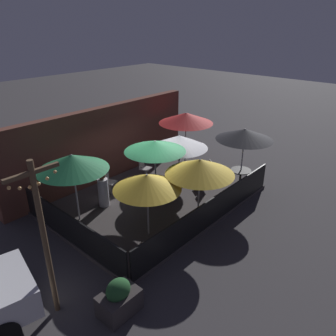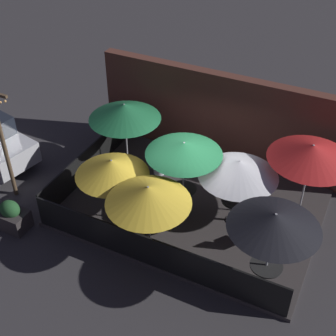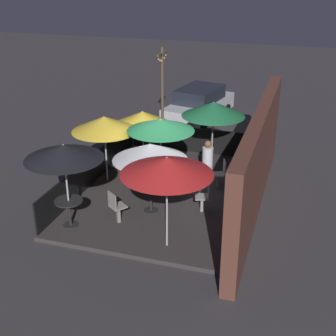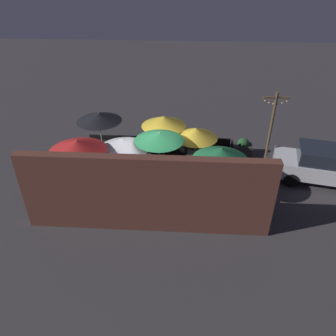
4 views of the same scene
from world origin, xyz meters
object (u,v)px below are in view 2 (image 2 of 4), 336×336
object	(u,v)px
patio_chair_1	(260,233)
patio_umbrella_5	(112,167)
patio_umbrella_1	(275,221)
light_post	(2,137)
patio_umbrella_3	(125,111)
patio_chair_0	(238,173)
planter_box	(12,216)
patio_umbrella_4	(148,195)
patio_umbrella_0	(239,168)
patio_chair_2	(188,156)
dining_table_0	(235,204)
dining_table_2	(183,193)
patio_umbrella_2	(184,148)
patio_umbrella_6	(312,152)
dining_table_1	(266,270)
patron_0	(159,158)

from	to	relation	value
patio_chair_1	patio_umbrella_5	bearing A→B (deg)	45.20
patio_umbrella_1	light_post	world-z (taller)	light_post
patio_umbrella_3	patio_umbrella_5	distance (m)	2.45
patio_chair_0	planter_box	size ratio (longest dim) A/B	1.01
patio_umbrella_4	patio_umbrella_0	bearing A→B (deg)	53.41
patio_umbrella_4	planter_box	distance (m)	4.33
patio_umbrella_5	patio_chair_2	xyz separation A→B (m)	(0.88, 2.94, -1.28)
dining_table_0	patio_umbrella_1	bearing A→B (deg)	-52.29
dining_table_2	patio_chair_1	size ratio (longest dim) A/B	0.80
patio_umbrella_0	patio_umbrella_3	bearing A→B (deg)	166.73
dining_table_2	patio_chair_0	xyz separation A→B (m)	(1.06, 1.66, -0.08)
patio_umbrella_0	dining_table_0	size ratio (longest dim) A/B	2.75
patio_chair_1	light_post	world-z (taller)	light_post
patio_umbrella_2	patio_chair_0	xyz separation A→B (m)	(1.06, 1.66, -1.62)
patio_umbrella_6	patio_chair_1	world-z (taller)	patio_umbrella_6
dining_table_1	patio_chair_1	size ratio (longest dim) A/B	0.81
patio_umbrella_1	dining_table_2	size ratio (longest dim) A/B	3.13
patio_umbrella_3	dining_table_0	size ratio (longest dim) A/B	2.95
dining_table_1	patio_chair_1	bearing A→B (deg)	112.78
dining_table_1	patio_chair_1	xyz separation A→B (m)	(-0.49, 1.17, -0.07)
dining_table_2	patio_umbrella_5	bearing A→B (deg)	-143.21
dining_table_1	light_post	bearing A→B (deg)	178.82
patio_umbrella_4	patio_chair_2	world-z (taller)	patio_umbrella_4
dining_table_0	dining_table_2	xyz separation A→B (m)	(-1.48, -0.18, -0.01)
dining_table_1	patio_chair_2	xyz separation A→B (m)	(-3.57, 3.47, -0.11)
patio_umbrella_5	light_post	xyz separation A→B (m)	(-3.34, -0.37, 0.19)
patio_umbrella_5	dining_table_2	world-z (taller)	patio_umbrella_5
patio_umbrella_2	patio_umbrella_0	bearing A→B (deg)	6.79
patio_umbrella_2	patio_chair_2	bearing A→B (deg)	110.19
patio_umbrella_1	patio_chair_0	size ratio (longest dim) A/B	2.57
patio_chair_1	planter_box	bearing A→B (deg)	54.45
dining_table_0	dining_table_1	bearing A→B (deg)	-52.29
dining_table_0	dining_table_2	distance (m)	1.49
patio_umbrella_6	dining_table_0	size ratio (longest dim) A/B	3.19
patio_umbrella_3	patio_umbrella_5	size ratio (longest dim) A/B	1.13
patio_umbrella_0	patio_umbrella_5	distance (m)	3.30
dining_table_0	planter_box	xyz separation A→B (m)	(-5.45, -2.82, -0.32)
light_post	patio_chair_2	bearing A→B (deg)	38.13
patio_umbrella_3	patio_umbrella_4	bearing A→B (deg)	-51.26
patio_umbrella_0	patio_chair_1	distance (m)	1.76
patio_umbrella_1	planter_box	distance (m)	7.21
patio_umbrella_1	patio_umbrella_4	distance (m)	2.98
patio_umbrella_2	patio_umbrella_4	world-z (taller)	patio_umbrella_2
patio_umbrella_5	patio_umbrella_0	bearing A→B (deg)	23.74
patio_umbrella_2	patio_chair_1	bearing A→B (deg)	-11.83
patio_umbrella_0	dining_table_2	bearing A→B (deg)	-173.21
patio_umbrella_4	light_post	world-z (taller)	light_post
patio_umbrella_2	patio_umbrella_6	bearing A→B (deg)	20.66
patron_0	planter_box	size ratio (longest dim) A/B	1.38
patio_umbrella_5	planter_box	distance (m)	3.23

